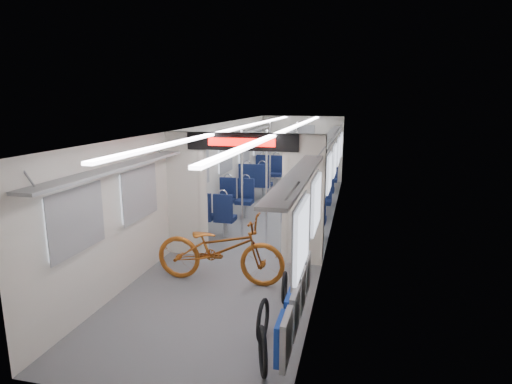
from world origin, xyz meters
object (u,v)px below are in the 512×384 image
bike_hoop_b (263,322)px  seat_bay_near_left (226,204)px  flip_bench (296,301)px  seat_bay_far_left (262,174)px  bike_hoop_c (284,289)px  stanchion_near_right (266,188)px  stanchion_far_left (270,165)px  bicycle (220,249)px  seat_bay_near_right (309,203)px  seat_bay_far_right (321,180)px  stanchion_far_right (296,166)px  bike_hoop_a (263,354)px  stanchion_near_left (242,188)px

bike_hoop_b → seat_bay_near_left: size_ratio=0.27×
flip_bench → seat_bay_far_left: bearing=105.2°
bike_hoop_c → stanchion_near_right: (-0.80, 2.49, 0.94)m
flip_bench → stanchion_far_left: 6.85m
bicycle → seat_bay_far_left: 6.93m
flip_bench → seat_bay_near_left: size_ratio=1.08×
seat_bay_near_left → seat_bay_near_right: 1.91m
seat_bay_far_left → seat_bay_far_right: (1.87, -0.43, -0.03)m
flip_bench → stanchion_far_right: 6.56m
stanchion_near_right → seat_bay_near_right: bearing=63.5°
flip_bench → bike_hoop_a: flip_bench is taller
bike_hoop_c → stanchion_far_left: size_ratio=0.20×
bicycle → bike_hoop_c: bearing=-114.0°
flip_bench → seat_bay_far_left: size_ratio=0.94×
bike_hoop_a → seat_bay_far_right: size_ratio=0.27×
bike_hoop_a → seat_bay_near_left: size_ratio=0.28×
stanchion_near_right → seat_bay_far_left: bearing=103.5°
seat_bay_near_left → seat_bay_far_left: bearing=90.0°
seat_bay_far_left → stanchion_near_right: bearing=-76.5°
bike_hoop_a → stanchion_far_left: size_ratio=0.24×
seat_bay_near_right → stanchion_near_left: stanchion_near_left is taller
bike_hoop_b → seat_bay_far_left: 8.62m
bike_hoop_b → seat_bay_near_right: seat_bay_near_right is taller
bicycle → stanchion_far_right: bearing=-6.3°
seat_bay_far_left → bike_hoop_a: bearing=-77.3°
bike_hoop_c → seat_bay_far_left: bearing=105.0°
bike_hoop_b → stanchion_near_right: 3.71m
bike_hoop_c → stanchion_near_left: bearing=118.2°
flip_bench → bike_hoop_a: 0.75m
bike_hoop_b → seat_bay_near_right: 4.93m
bike_hoop_c → bike_hoop_a: bearing=-88.1°
bike_hoop_a → stanchion_far_left: 7.42m
stanchion_far_right → seat_bay_near_left: bearing=-125.3°
bike_hoop_c → seat_bay_near_left: bearing=119.5°
seat_bay_far_right → stanchion_near_right: (-0.70, -4.45, 0.62)m
bike_hoop_a → stanchion_near_right: 4.35m
seat_bay_near_left → seat_bay_near_right: seat_bay_near_right is taller
bike_hoop_a → seat_bay_far_left: 9.28m
bicycle → seat_bay_far_right: (1.02, 6.45, -0.02)m
seat_bay_far_right → stanchion_far_right: 1.74m
bicycle → seat_bay_near_left: 3.13m
flip_bench → seat_bay_near_left: bearing=116.6°
bike_hoop_b → seat_bay_far_right: bearing=90.1°
bike_hoop_b → bike_hoop_c: (0.09, 1.04, -0.03)m
stanchion_far_left → bike_hoop_b: bearing=-79.0°
seat_bay_far_left → stanchion_far_left: size_ratio=0.97×
bicycle → seat_bay_near_right: size_ratio=1.00×
seat_bay_far_right → bike_hoop_c: bearing=-89.1°
flip_bench → bike_hoop_c: (-0.31, 1.06, -0.37)m
seat_bay_near_right → stanchion_far_right: bearing=109.1°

